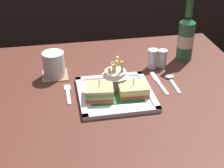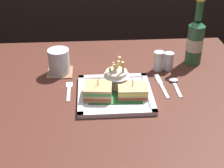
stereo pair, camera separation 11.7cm
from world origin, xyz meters
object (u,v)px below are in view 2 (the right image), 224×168
Objects in this scene: fries_cup at (116,76)px; pepper_shaker at (169,62)px; sandwich_half_left at (98,91)px; spoon at (175,83)px; dining_table at (109,116)px; sandwich_half_right at (133,91)px; square_plate at (115,94)px; water_glass at (59,63)px; fork at (69,90)px; knife at (161,85)px; beer_bottle at (195,41)px; salt_shaker at (159,62)px.

fries_cup is 0.26m from pepper_shaker.
spoon is at bearing 16.63° from sandwich_half_left.
sandwich_half_right is at bearing -31.25° from dining_table.
fries_cup is at bearing 34.78° from dining_table.
square_plate is at bearing 163.73° from sandwich_half_right.
square_plate is 2.72× the size of water_glass.
fork is 0.75× the size of knife.
sandwich_half_left is at bearing -145.32° from pepper_shaker.
beer_bottle is at bearing 32.05° from sandwich_half_left.
knife is at bearing 18.82° from sandwich_half_left.
sandwich_half_left is at bearing -161.18° from knife.
fries_cup is at bearing -175.03° from spoon.
dining_table is at bearing 148.75° from sandwich_half_right.
sandwich_half_right is 1.09× the size of water_glass.
water_glass is at bearing 147.80° from fries_cup.
sandwich_half_left is 1.28× the size of salt_shaker.
salt_shaker is at bearing 57.20° from sandwich_half_right.
knife is at bearing -134.03° from beer_bottle.
fork is 1.00× the size of spoon.
water_glass is (-0.19, 0.15, 0.15)m from dining_table.
fries_cup is 0.18m from knife.
salt_shaker is at bearing 36.43° from fries_cup.
fork is 0.34m from knife.
spoon is at bearing -14.90° from water_glass.
water_glass is at bearing 162.45° from knife.
knife is 0.13m from pepper_shaker.
spoon is 1.77× the size of pepper_shaker.
water_glass reaches higher than square_plate.
spoon is 0.12m from pepper_shaker.
dining_table is 6.50× the size of knife.
fries_cup is at bearing -143.57° from salt_shaker.
salt_shaker is (0.39, -0.00, -0.01)m from water_glass.
knife is 2.36× the size of pepper_shaker.
water_glass reaches higher than fork.
beer_bottle reaches higher than sandwich_half_right.
fries_cup is 0.62× the size of knife.
pepper_shaker is at bearing 31.02° from fries_cup.
dining_table is 0.12m from square_plate.
sandwich_half_right is (0.06, -0.02, 0.02)m from square_plate.
spoon is (0.25, 0.04, 0.11)m from dining_table.
knife is (-0.17, -0.17, -0.10)m from beer_bottle.
sandwich_half_left is 0.78× the size of spoon.
sandwich_half_left is 0.25m from knife.
salt_shaker is at bearing 38.87° from sandwich_half_left.
pepper_shaker is (0.39, 0.13, 0.03)m from fork.
fries_cup reaches higher than sandwich_half_right.
beer_bottle is 2.09× the size of spoon.
sandwich_half_right is 0.39× the size of beer_bottle.
fries_cup is (0.03, 0.02, 0.16)m from dining_table.
fries_cup reaches higher than pepper_shaker.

